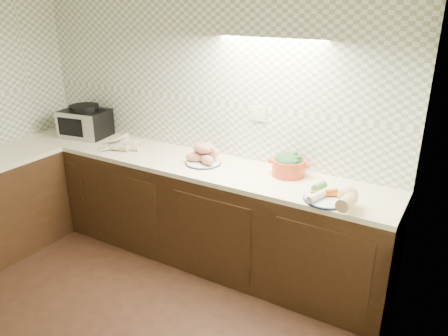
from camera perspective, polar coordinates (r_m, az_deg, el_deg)
The scene contains 8 objects.
room at distance 2.56m, azimuth -25.55°, elevation 6.11°, with size 3.60×3.60×2.60m.
counter at distance 3.87m, azimuth -20.40°, elevation -7.16°, with size 3.60×3.60×0.90m.
toaster_oven at distance 4.61m, azimuth -17.68°, elevation 5.77°, with size 0.49×0.41×0.32m.
parsnip_pile at distance 4.19m, azimuth -13.47°, elevation 3.02°, with size 0.54×0.47×0.08m.
sweet_potato_plate at distance 3.68m, azimuth -2.63°, elevation 1.69°, with size 0.31×0.31×0.18m.
onion_bowl at distance 3.79m, azimuth -2.16°, elevation 1.82°, with size 0.14×0.14×0.11m.
dutch_oven at distance 3.46m, azimuth 8.44°, elevation 0.45°, with size 0.33×0.30×0.18m.
veg_plate at distance 3.07m, azimuth 14.53°, elevation -3.53°, with size 0.42×0.36×0.15m.
Camera 1 is at (2.09, -1.37, 2.21)m, focal length 35.00 mm.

